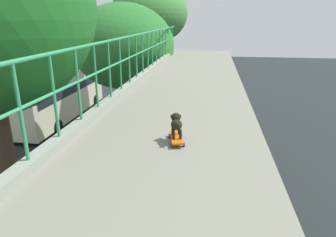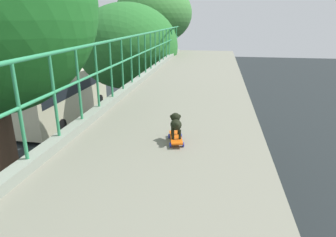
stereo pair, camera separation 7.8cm
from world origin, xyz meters
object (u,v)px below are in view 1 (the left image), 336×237
city_bus (60,94)px  toy_skateboard (176,138)px  small_dog (176,123)px  car_grey_fifth (53,164)px

city_bus → toy_skateboard: (10.78, -16.16, 3.70)m
toy_skateboard → small_dog: size_ratio=1.44×
car_grey_fifth → city_bus: size_ratio=0.42×
toy_skateboard → small_dog: (-0.01, 0.03, 0.23)m
city_bus → small_dog: bearing=-56.3°
toy_skateboard → small_dog: small_dog is taller
city_bus → small_dog: small_dog is taller
city_bus → toy_skateboard: 19.77m
city_bus → small_dog: 19.78m
car_grey_fifth → small_dog: small_dog is taller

